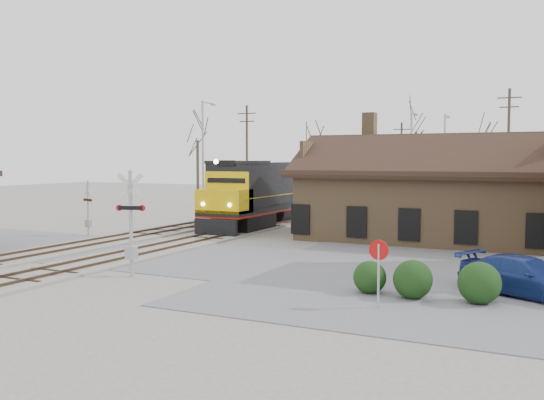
{
  "coord_description": "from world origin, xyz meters",
  "views": [
    {
      "loc": [
        19.75,
        -25.01,
        4.96
      ],
      "look_at": [
        3.11,
        9.0,
        2.32
      ],
      "focal_mm": 40.0,
      "sensor_mm": 36.0,
      "label": 1
    }
  ],
  "objects_px": {
    "depot": "(425,200)",
    "locomotive_trailing": "(368,180)",
    "locomotive_lead": "(284,189)",
    "parked_car": "(526,277)"
  },
  "relations": [
    {
      "from": "depot",
      "to": "locomotive_trailing",
      "type": "distance_m",
      "value": 29.94
    },
    {
      "from": "depot",
      "to": "locomotive_lead",
      "type": "distance_m",
      "value": 13.18
    },
    {
      "from": "parked_car",
      "to": "locomotive_lead",
      "type": "bearing_deg",
      "value": 68.77
    },
    {
      "from": "depot",
      "to": "locomotive_lead",
      "type": "height_order",
      "value": "depot"
    },
    {
      "from": "depot",
      "to": "locomotive_trailing",
      "type": "bearing_deg",
      "value": 113.61
    },
    {
      "from": "locomotive_lead",
      "to": "depot",
      "type": "bearing_deg",
      "value": -24.49
    },
    {
      "from": "locomotive_trailing",
      "to": "parked_car",
      "type": "relative_size",
      "value": 4.44
    },
    {
      "from": "depot",
      "to": "parked_car",
      "type": "relative_size",
      "value": 3.11
    },
    {
      "from": "locomotive_trailing",
      "to": "locomotive_lead",
      "type": "bearing_deg",
      "value": -90.0
    },
    {
      "from": "locomotive_lead",
      "to": "parked_car",
      "type": "height_order",
      "value": "locomotive_lead"
    }
  ]
}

